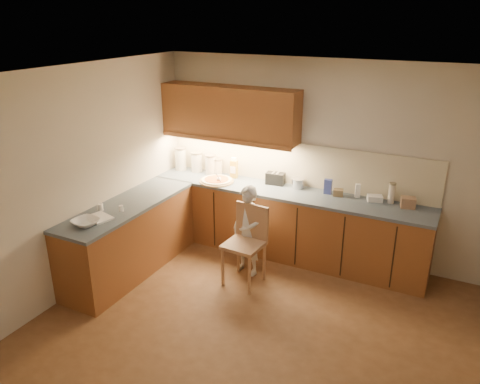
{
  "coord_description": "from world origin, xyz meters",
  "views": [
    {
      "loc": [
        1.66,
        -3.69,
        3.11
      ],
      "look_at": [
        -0.8,
        1.2,
        1.0
      ],
      "focal_mm": 35.0,
      "sensor_mm": 36.0,
      "label": 1
    }
  ],
  "objects_px": {
    "wooden_chair": "(247,239)",
    "oil_jug": "(234,169)",
    "child": "(248,231)",
    "toaster": "(275,178)",
    "pizza_on_board": "(217,180)"
  },
  "relations": [
    {
      "from": "wooden_chair",
      "to": "oil_jug",
      "type": "height_order",
      "value": "oil_jug"
    },
    {
      "from": "child",
      "to": "toaster",
      "type": "distance_m",
      "value": 0.95
    },
    {
      "from": "pizza_on_board",
      "to": "toaster",
      "type": "xyz_separation_m",
      "value": [
        0.76,
        0.29,
        0.06
      ]
    },
    {
      "from": "pizza_on_board",
      "to": "oil_jug",
      "type": "bearing_deg",
      "value": 64.04
    },
    {
      "from": "toaster",
      "to": "wooden_chair",
      "type": "bearing_deg",
      "value": -91.84
    },
    {
      "from": "pizza_on_board",
      "to": "oil_jug",
      "type": "height_order",
      "value": "oil_jug"
    },
    {
      "from": "pizza_on_board",
      "to": "wooden_chair",
      "type": "bearing_deg",
      "value": -41.5
    },
    {
      "from": "wooden_chair",
      "to": "toaster",
      "type": "distance_m",
      "value": 1.11
    },
    {
      "from": "child",
      "to": "oil_jug",
      "type": "xyz_separation_m",
      "value": [
        -0.62,
        0.83,
        0.47
      ]
    },
    {
      "from": "pizza_on_board",
      "to": "wooden_chair",
      "type": "xyz_separation_m",
      "value": [
        0.82,
        -0.73,
        -0.38
      ]
    },
    {
      "from": "wooden_chair",
      "to": "oil_jug",
      "type": "distance_m",
      "value": 1.31
    },
    {
      "from": "pizza_on_board",
      "to": "oil_jug",
      "type": "xyz_separation_m",
      "value": [
        0.13,
        0.27,
        0.11
      ]
    },
    {
      "from": "pizza_on_board",
      "to": "toaster",
      "type": "height_order",
      "value": "pizza_on_board"
    },
    {
      "from": "pizza_on_board",
      "to": "toaster",
      "type": "bearing_deg",
      "value": 20.71
    },
    {
      "from": "oil_jug",
      "to": "wooden_chair",
      "type": "bearing_deg",
      "value": -55.25
    }
  ]
}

